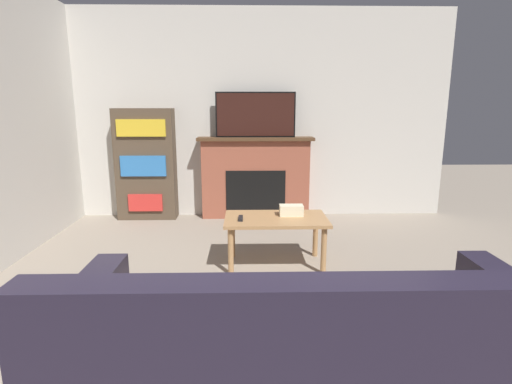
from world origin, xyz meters
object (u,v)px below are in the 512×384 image
at_px(coffee_table, 276,224).
at_px(tv, 256,115).
at_px(couch, 304,374).
at_px(bookshelf, 146,164).
at_px(fireplace, 256,177).

bearing_deg(coffee_table, tv, 95.24).
relative_size(couch, bookshelf, 1.47).
relative_size(coffee_table, bookshelf, 0.65).
bearing_deg(coffee_table, bookshelf, 133.78).
bearing_deg(bookshelf, coffee_table, -46.22).
relative_size(tv, couch, 0.48).
height_order(tv, coffee_table, tv).
distance_m(tv, bookshelf, 1.57).
xyz_separation_m(fireplace, coffee_table, (0.15, -1.68, -0.14)).
height_order(fireplace, tv, tv).
relative_size(fireplace, tv, 1.48).
xyz_separation_m(fireplace, bookshelf, (-1.44, -0.02, 0.18)).
distance_m(coffee_table, bookshelf, 2.32).
distance_m(fireplace, bookshelf, 1.45).
distance_m(tv, couch, 3.80).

